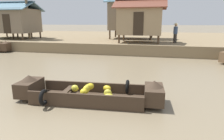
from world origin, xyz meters
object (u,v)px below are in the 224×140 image
at_px(vendor_person, 175,32).
at_px(stilt_house_mid_left, 18,20).
at_px(stilt_house_left, 8,21).
at_px(stilt_house_mid_right, 132,15).
at_px(stilt_house_right, 140,20).
at_px(banana_boat, 89,93).

bearing_deg(vendor_person, stilt_house_mid_left, 177.54).
bearing_deg(stilt_house_mid_left, stilt_house_left, 158.71).
height_order(stilt_house_left, vendor_person, stilt_house_left).
distance_m(stilt_house_left, stilt_house_mid_left, 1.96).
relative_size(stilt_house_mid_right, vendor_person, 3.11).
bearing_deg(stilt_house_mid_right, vendor_person, -39.84).
xyz_separation_m(stilt_house_mid_left, stilt_house_right, (12.64, -1.00, -0.00)).
height_order(stilt_house_left, stilt_house_mid_left, stilt_house_mid_left).
bearing_deg(stilt_house_mid_left, banana_boat, -45.78).
xyz_separation_m(stilt_house_left, stilt_house_right, (14.47, -1.71, 0.06)).
height_order(stilt_house_left, stilt_house_right, stilt_house_left).
relative_size(stilt_house_left, vendor_person, 2.68).
bearing_deg(banana_boat, stilt_house_mid_left, 134.22).
distance_m(stilt_house_mid_right, stilt_house_right, 4.05).
relative_size(banana_boat, vendor_person, 3.00).
distance_m(stilt_house_left, stilt_house_right, 14.57).
relative_size(banana_boat, stilt_house_right, 1.17).
xyz_separation_m(banana_boat, stilt_house_right, (0.53, 11.44, 2.49)).
height_order(banana_boat, stilt_house_mid_left, stilt_house_mid_left).
bearing_deg(banana_boat, stilt_house_right, 87.36).
bearing_deg(stilt_house_right, stilt_house_mid_right, 107.86).
bearing_deg(stilt_house_mid_left, stilt_house_mid_right, 13.88).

